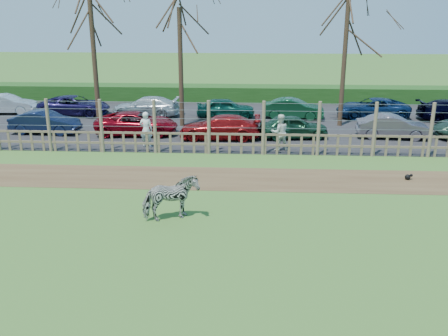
# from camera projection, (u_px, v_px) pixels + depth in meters

# --- Properties ---
(ground) EXTENTS (120.00, 120.00, 0.00)m
(ground) POSITION_uv_depth(u_px,v_px,m) (188.00, 225.00, 15.63)
(ground) COLOR #5F973A
(ground) RESTS_ON ground
(dirt_strip) EXTENTS (34.00, 2.80, 0.01)m
(dirt_strip) POSITION_uv_depth(u_px,v_px,m) (202.00, 178.00, 19.90)
(dirt_strip) COLOR brown
(dirt_strip) RESTS_ON ground
(asphalt) EXTENTS (44.00, 13.00, 0.04)m
(asphalt) POSITION_uv_depth(u_px,v_px,m) (218.00, 122.00, 29.39)
(asphalt) COLOR #232326
(asphalt) RESTS_ON ground
(hedge) EXTENTS (46.00, 2.00, 1.10)m
(hedge) POSITION_uv_depth(u_px,v_px,m) (225.00, 93.00, 35.87)
(hedge) COLOR #1E4716
(hedge) RESTS_ON ground
(fence) EXTENTS (30.16, 0.16, 2.50)m
(fence) POSITION_uv_depth(u_px,v_px,m) (209.00, 137.00, 22.98)
(fence) COLOR brown
(fence) RESTS_ON ground
(tree_left) EXTENTS (4.80, 4.80, 7.88)m
(tree_left) POSITION_uv_depth(u_px,v_px,m) (92.00, 25.00, 26.10)
(tree_left) COLOR #3D2B1E
(tree_left) RESTS_ON ground
(tree_mid) EXTENTS (4.80, 4.80, 6.83)m
(tree_mid) POSITION_uv_depth(u_px,v_px,m) (180.00, 39.00, 27.05)
(tree_mid) COLOR #3D2B1E
(tree_mid) RESTS_ON ground
(tree_right) EXTENTS (4.80, 4.80, 7.35)m
(tree_right) POSITION_uv_depth(u_px,v_px,m) (346.00, 31.00, 26.94)
(tree_right) COLOR #3D2B1E
(tree_right) RESTS_ON ground
(zebra) EXTENTS (1.93, 1.45, 1.48)m
(zebra) POSITION_uv_depth(u_px,v_px,m) (171.00, 198.00, 15.82)
(zebra) COLOR gray
(zebra) RESTS_ON ground
(visitor_a) EXTENTS (0.67, 0.48, 1.72)m
(visitor_a) POSITION_uv_depth(u_px,v_px,m) (146.00, 129.00, 23.94)
(visitor_a) COLOR silver
(visitor_a) RESTS_ON asphalt
(visitor_b) EXTENTS (0.96, 0.81, 1.72)m
(visitor_b) POSITION_uv_depth(u_px,v_px,m) (280.00, 132.00, 23.40)
(visitor_b) COLOR silver
(visitor_b) RESTS_ON asphalt
(crow) EXTENTS (0.30, 0.22, 0.25)m
(crow) POSITION_uv_depth(u_px,v_px,m) (408.00, 177.00, 19.70)
(crow) COLOR black
(crow) RESTS_ON ground
(car_1) EXTENTS (3.71, 1.47, 1.20)m
(car_1) POSITION_uv_depth(u_px,v_px,m) (45.00, 122.00, 26.60)
(car_1) COLOR #111C3B
(car_1) RESTS_ON asphalt
(car_2) EXTENTS (4.41, 2.20, 1.20)m
(car_2) POSITION_uv_depth(u_px,v_px,m) (137.00, 123.00, 26.37)
(car_2) COLOR maroon
(car_2) RESTS_ON asphalt
(car_3) EXTENTS (4.15, 1.72, 1.20)m
(car_3) POSITION_uv_depth(u_px,v_px,m) (220.00, 127.00, 25.52)
(car_3) COLOR maroon
(car_3) RESTS_ON asphalt
(car_4) EXTENTS (3.67, 1.85, 1.20)m
(car_4) POSITION_uv_depth(u_px,v_px,m) (293.00, 127.00, 25.64)
(car_4) COLOR #184029
(car_4) RESTS_ON asphalt
(car_5) EXTENTS (3.74, 1.58, 1.20)m
(car_5) POSITION_uv_depth(u_px,v_px,m) (393.00, 127.00, 25.64)
(car_5) COLOR #5C555F
(car_5) RESTS_ON asphalt
(car_7) EXTENTS (3.73, 1.56, 1.20)m
(car_7) POSITION_uv_depth(u_px,v_px,m) (7.00, 104.00, 31.50)
(car_7) COLOR silver
(car_7) RESTS_ON asphalt
(car_8) EXTENTS (4.35, 2.07, 1.20)m
(car_8) POSITION_uv_depth(u_px,v_px,m) (75.00, 105.00, 31.09)
(car_8) COLOR #16123E
(car_8) RESTS_ON asphalt
(car_9) EXTENTS (4.22, 1.90, 1.20)m
(car_9) POSITION_uv_depth(u_px,v_px,m) (146.00, 107.00, 30.75)
(car_9) COLOR #B1BEC3
(car_9) RESTS_ON asphalt
(car_10) EXTENTS (3.65, 1.76, 1.20)m
(car_10) POSITION_uv_depth(u_px,v_px,m) (226.00, 108.00, 30.34)
(car_10) COLOR #0D4738
(car_10) RESTS_ON asphalt
(car_11) EXTENTS (3.78, 1.74, 1.20)m
(car_11) POSITION_uv_depth(u_px,v_px,m) (294.00, 109.00, 30.13)
(car_11) COLOR #114426
(car_11) RESTS_ON asphalt
(car_12) EXTENTS (4.35, 2.06, 1.20)m
(car_12) POSITION_uv_depth(u_px,v_px,m) (373.00, 108.00, 30.28)
(car_12) COLOR #0E264F
(car_12) RESTS_ON asphalt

